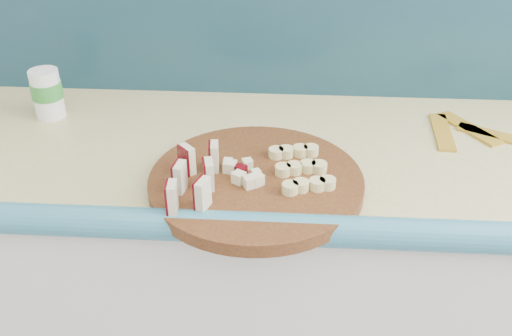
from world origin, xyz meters
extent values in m
cube|color=white|center=(0.10, 1.50, 0.44)|extent=(2.20, 0.60, 0.88)
cube|color=#CEC178|center=(0.10, 1.50, 0.90)|extent=(2.20, 0.60, 0.03)
cube|color=teal|center=(0.10, 1.20, 0.90)|extent=(2.20, 0.06, 0.03)
cube|color=teal|center=(0.10, 1.79, 1.16)|extent=(2.20, 0.02, 0.50)
cylinder|color=#3E1B0D|center=(-0.23, 1.33, 0.92)|extent=(0.51, 0.51, 0.03)
cube|color=beige|center=(-0.37, 1.21, 0.97)|extent=(0.02, 0.04, 0.06)
cube|color=#4C050B|center=(-0.38, 1.20, 0.97)|extent=(0.01, 0.04, 0.06)
cube|color=beige|center=(-0.37, 1.27, 0.97)|extent=(0.02, 0.04, 0.06)
cube|color=#4C050B|center=(-0.38, 1.27, 0.97)|extent=(0.01, 0.04, 0.06)
cube|color=beige|center=(-0.37, 1.34, 0.97)|extent=(0.02, 0.04, 0.06)
cube|color=#4C050B|center=(-0.38, 1.34, 0.97)|extent=(0.01, 0.04, 0.06)
cube|color=beige|center=(-0.32, 1.22, 0.97)|extent=(0.02, 0.04, 0.06)
cube|color=#4C050B|center=(-0.33, 1.22, 0.97)|extent=(0.01, 0.04, 0.06)
cube|color=beige|center=(-0.32, 1.29, 0.97)|extent=(0.02, 0.04, 0.06)
cube|color=#4C050B|center=(-0.33, 1.28, 0.97)|extent=(0.01, 0.04, 0.06)
cube|color=beige|center=(-0.32, 1.35, 0.97)|extent=(0.02, 0.04, 0.06)
cube|color=#4C050B|center=(-0.33, 1.35, 0.97)|extent=(0.01, 0.04, 0.06)
cube|color=beige|center=(-0.25, 1.33, 0.95)|extent=(0.02, 0.02, 0.02)
cube|color=beige|center=(-0.25, 1.34, 0.95)|extent=(0.02, 0.02, 0.02)
cube|color=#4C050B|center=(-0.26, 1.35, 0.95)|extent=(0.02, 0.02, 0.02)
cube|color=beige|center=(-0.26, 1.33, 0.95)|extent=(0.02, 0.02, 0.02)
cube|color=beige|center=(-0.28, 1.33, 0.95)|extent=(0.02, 0.02, 0.02)
cube|color=beige|center=(-0.28, 1.32, 0.95)|extent=(0.02, 0.02, 0.02)
cube|color=beige|center=(-0.27, 1.31, 0.95)|extent=(0.02, 0.02, 0.02)
cube|color=beige|center=(-0.26, 1.30, 0.95)|extent=(0.02, 0.02, 0.02)
cube|color=#4C050B|center=(-0.24, 1.30, 0.95)|extent=(0.02, 0.02, 0.02)
cube|color=beige|center=(-0.24, 1.32, 0.95)|extent=(0.02, 0.02, 0.02)
cylinder|color=#DBD086|center=(-0.17, 1.28, 0.95)|extent=(0.03, 0.03, 0.02)
cylinder|color=#DBD086|center=(-0.14, 1.29, 0.95)|extent=(0.03, 0.03, 0.02)
cylinder|color=#DBD086|center=(-0.12, 1.29, 0.95)|extent=(0.03, 0.03, 0.02)
cylinder|color=#DBD086|center=(-0.09, 1.30, 0.95)|extent=(0.03, 0.03, 0.02)
cylinder|color=#DBD086|center=(-0.18, 1.34, 0.95)|extent=(0.03, 0.03, 0.02)
cylinder|color=#DBD086|center=(-0.16, 1.35, 0.95)|extent=(0.03, 0.03, 0.02)
cylinder|color=#DBD086|center=(-0.13, 1.35, 0.95)|extent=(0.03, 0.03, 0.02)
cylinder|color=#DBD086|center=(-0.11, 1.36, 0.95)|extent=(0.03, 0.03, 0.02)
cylinder|color=#DBD086|center=(-0.20, 1.40, 0.95)|extent=(0.03, 0.03, 0.02)
cylinder|color=#DBD086|center=(-0.17, 1.41, 0.95)|extent=(0.03, 0.03, 0.02)
cylinder|color=#DBD086|center=(-0.15, 1.42, 0.95)|extent=(0.03, 0.03, 0.02)
cylinder|color=#DBD086|center=(-0.12, 1.42, 0.95)|extent=(0.03, 0.03, 0.02)
cylinder|color=white|center=(-0.75, 1.61, 0.97)|extent=(0.07, 0.07, 0.12)
cylinder|color=green|center=(-0.75, 1.61, 0.98)|extent=(0.07, 0.07, 0.04)
cube|color=gold|center=(0.18, 1.58, 0.91)|extent=(0.05, 0.18, 0.01)
cube|color=gold|center=(0.25, 1.61, 0.91)|extent=(0.12, 0.17, 0.01)
cube|color=gold|center=(0.31, 1.57, 0.91)|extent=(0.17, 0.12, 0.01)
camera|label=1|loc=(-0.17, 0.39, 1.54)|focal=40.00mm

